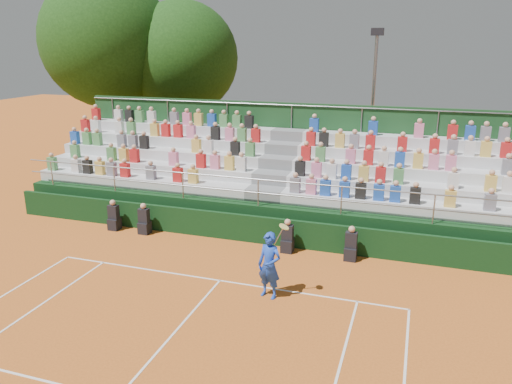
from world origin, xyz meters
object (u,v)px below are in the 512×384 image
(tree_west, at_px, (107,42))
(floodlight_mast, at_px, (373,95))
(tennis_player, at_px, (269,265))
(tree_east, at_px, (182,58))

(tree_west, relative_size, floodlight_mast, 1.40)
(tennis_player, height_order, tree_east, tree_east)
(floodlight_mast, bearing_deg, tennis_player, -95.75)
(tree_east, xyz_separation_m, floodlight_mast, (10.88, -1.21, -1.61))
(tree_west, distance_m, floodlight_mast, 14.92)
(tennis_player, height_order, tree_west, tree_west)
(tennis_player, distance_m, tree_east, 18.03)
(tennis_player, bearing_deg, tree_east, 123.53)
(tree_west, height_order, tree_east, tree_west)
(tennis_player, bearing_deg, tree_west, 136.10)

